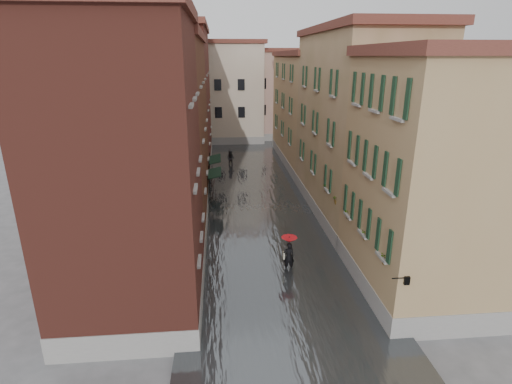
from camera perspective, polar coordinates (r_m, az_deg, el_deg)
name	(u,v)px	position (r m, az deg, el deg)	size (l,w,h in m)	color
ground	(277,274)	(22.70, 2.95, -11.59)	(120.00, 120.00, 0.00)	#57575A
floodwater	(256,195)	(34.43, -0.06, -0.47)	(10.00, 60.00, 0.20)	#43474A
building_left_near	(128,175)	(18.52, -17.76, 2.29)	(6.00, 8.00, 13.00)	brown
building_left_mid	(162,135)	(29.13, -13.32, 7.98)	(6.00, 14.00, 12.50)	brown
building_left_far	(180,101)	(43.78, -10.81, 12.65)	(6.00, 16.00, 14.00)	brown
building_right_near	(429,183)	(20.80, 23.52, 1.22)	(6.00, 8.00, 11.50)	#A68355
building_right_mid	(356,128)	(30.46, 14.03, 8.87)	(6.00, 14.00, 13.00)	tan
building_right_far	(310,111)	(44.85, 7.75, 11.33)	(6.00, 16.00, 11.50)	#A68355
building_end_cream	(218,94)	(57.57, -5.44, 13.80)	(12.00, 9.00, 13.00)	beige
building_end_pink	(280,95)	(60.28, 3.40, 13.60)	(10.00, 9.00, 12.00)	tan
awning_near	(214,174)	(32.44, -6.03, 2.58)	(1.09, 2.82, 2.80)	black
awning_far	(214,160)	(36.87, -5.96, 4.59)	(1.09, 3.12, 2.80)	black
wall_lantern	(406,280)	(17.41, 20.62, -11.67)	(0.71, 0.22, 0.35)	black
window_planters	(351,210)	(22.51, 13.38, -2.46)	(0.59, 10.76, 0.84)	brown
pedestrian_main	(289,251)	(22.48, 4.71, -8.41)	(0.91, 0.91, 2.06)	black
pedestrian_far	(231,159)	(43.78, -3.63, 4.79)	(0.86, 0.67, 1.76)	black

